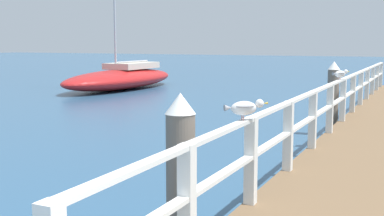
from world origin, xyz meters
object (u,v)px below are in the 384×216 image
object	(u,v)px
dock_piling_far	(333,98)
seagull_background	(340,74)
seagull_foreground	(244,107)
boat_0	(122,78)
dock_piling_near	(181,186)

from	to	relation	value
dock_piling_far	seagull_background	size ratio (longest dim) A/B	4.32
dock_piling_far	seagull_background	xyz separation A→B (m)	(0.38, -1.48, 0.70)
dock_piling_far	seagull_foreground	size ratio (longest dim) A/B	4.64
dock_piling_far	boat_0	bearing A→B (deg)	145.12
dock_piling_near	dock_piling_far	xyz separation A→B (m)	(0.00, 8.26, 0.00)
dock_piling_near	seagull_foreground	world-z (taller)	dock_piling_near
seagull_foreground	boat_0	xyz separation A→B (m)	(-11.85, 15.56, -1.09)
dock_piling_near	dock_piling_far	distance (m)	8.26
dock_piling_near	seagull_foreground	size ratio (longest dim) A/B	4.64
dock_piling_far	seagull_background	world-z (taller)	dock_piling_far
dock_piling_near	boat_0	bearing A→B (deg)	125.20
dock_piling_far	boat_0	world-z (taller)	boat_0
dock_piling_near	boat_0	distance (m)	19.90
dock_piling_near	seagull_background	bearing A→B (deg)	86.75
seagull_foreground	seagull_background	xyz separation A→B (m)	(-0.00, 6.08, 0.00)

